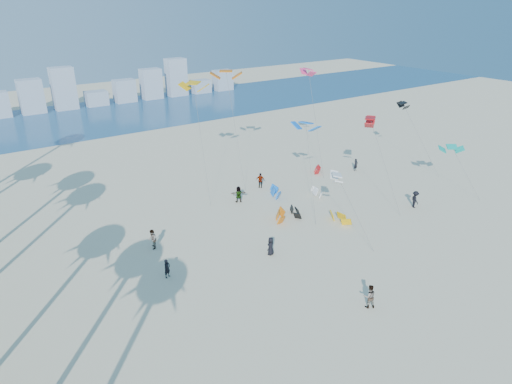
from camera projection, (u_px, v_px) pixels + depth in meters
ground at (357, 344)px, 29.57m from camera, size 220.00×220.00×0.00m
ocean at (73, 120)px, 83.99m from camera, size 220.00×220.00×0.00m
kitesurfer_near at (167, 268)px, 36.40m from camera, size 0.70×0.58×1.63m
kitesurfer_mid at (369, 296)px, 32.80m from camera, size 1.14×1.06×1.86m
kitesurfers_far at (285, 203)px, 47.74m from camera, size 30.67×15.33×1.89m
grounded_kites at (300, 201)px, 49.52m from camera, size 14.85×14.78×0.94m
flying_kites at (305, 102)px, 48.97m from camera, size 28.44×23.76×13.95m
distant_skyline at (51, 95)px, 89.71m from camera, size 85.00×3.00×8.40m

